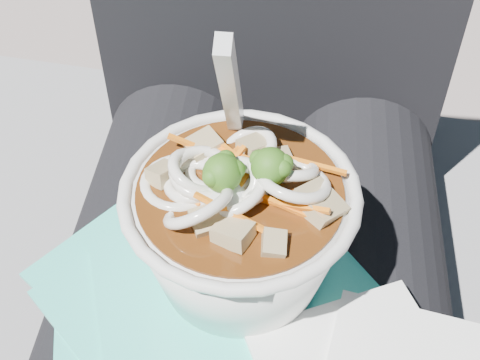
# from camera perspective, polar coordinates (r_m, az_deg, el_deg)

# --- Properties ---
(stone_ledge) EXTENTS (1.05, 0.60, 0.42)m
(stone_ledge) POSITION_cam_1_polar(r_m,az_deg,el_deg) (0.90, 1.51, -13.59)
(stone_ledge) COLOR slate
(stone_ledge) RESTS_ON ground
(lap) EXTENTS (0.34, 0.48, 0.15)m
(lap) POSITION_cam_1_polar(r_m,az_deg,el_deg) (0.58, 0.72, -12.79)
(lap) COLOR black
(lap) RESTS_ON stone_ledge
(person_body) EXTENTS (0.34, 0.94, 0.97)m
(person_body) POSITION_cam_1_polar(r_m,az_deg,el_deg) (0.60, 1.60, -3.61)
(person_body) COLOR black
(person_body) RESTS_ON ground
(plastic_bag) EXTENTS (0.34, 0.33, 0.01)m
(plastic_bag) POSITION_cam_1_polar(r_m,az_deg,el_deg) (0.48, -1.56, -13.00)
(plastic_bag) COLOR #32D3BC
(plastic_bag) RESTS_ON lap
(udon_bowl) EXTENTS (0.19, 0.19, 0.20)m
(udon_bowl) POSITION_cam_1_polar(r_m,az_deg,el_deg) (0.46, -0.06, -3.54)
(udon_bowl) COLOR white
(udon_bowl) RESTS_ON plastic_bag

